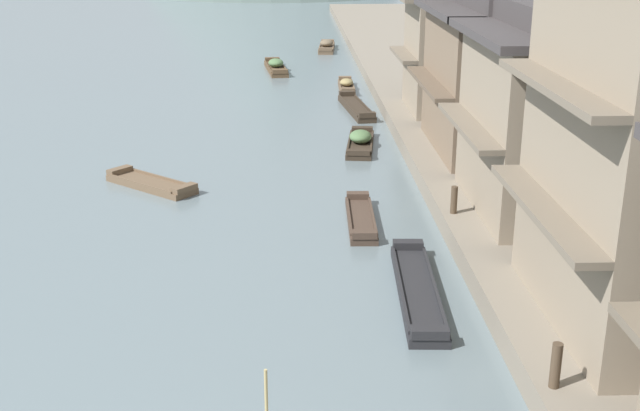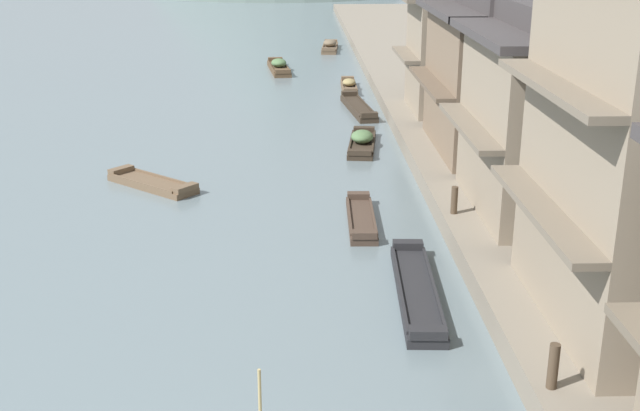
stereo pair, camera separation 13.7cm
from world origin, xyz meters
name	(u,v)px [view 1 (the left image)]	position (x,y,z in m)	size (l,w,h in m)	color
riverbank_right	(568,112)	(16.04, 30.00, 0.32)	(18.00, 110.00, 0.65)	slate
boat_moored_nearest	(346,86)	(5.72, 37.63, 0.23)	(0.91, 4.01, 0.66)	brown
boat_moored_second	(417,290)	(5.65, 10.36, 0.15)	(1.21, 5.60, 0.46)	#232326
boat_moored_third	(151,184)	(-2.54, 19.68, 0.14)	(3.58, 3.28, 0.41)	brown
boat_moored_far	(327,46)	(5.29, 53.57, 0.28)	(1.49, 5.00, 0.81)	brown
boat_midriver_drifting	(360,141)	(5.44, 24.93, 0.26)	(1.56, 4.39, 0.73)	#33281E
boat_midriver_upstream	(356,108)	(5.83, 32.04, 0.17)	(1.54, 5.68, 0.51)	#33281E
boat_upstream_distant	(276,67)	(1.58, 44.27, 0.27)	(1.69, 5.37, 0.80)	brown
boat_crossing_west	(361,219)	(4.67, 15.70, 0.15)	(0.93, 3.99, 0.42)	#423328
house_waterfront_tall	(560,112)	(10.50, 15.12, 3.65)	(5.95, 6.96, 6.14)	gray
house_waterfront_narrow	(492,72)	(10.17, 22.19, 3.65)	(5.28, 7.71, 6.14)	#75604C
house_waterfront_far	(471,17)	(10.82, 29.32, 4.96)	(6.60, 5.69, 8.74)	gray
mooring_post_dock_near	(556,365)	(7.39, 4.99, 1.11)	(0.20, 0.20, 0.92)	#473828
mooring_post_dock_mid	(454,200)	(7.39, 14.73, 1.07)	(0.20, 0.20, 0.85)	#473828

